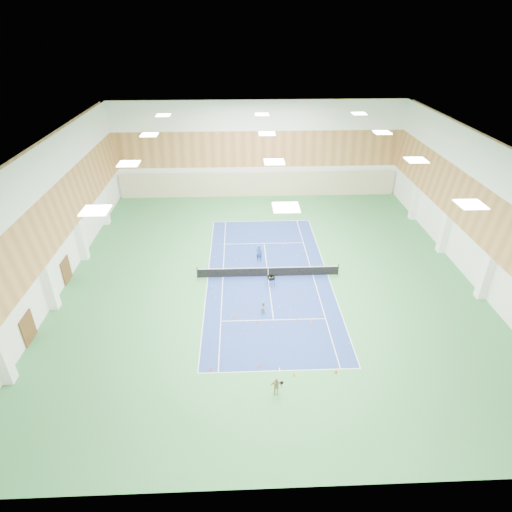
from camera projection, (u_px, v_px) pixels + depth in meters
The scene contains 22 objects.
ground at pixel (268, 276), 38.98m from camera, with size 40.00×40.00×0.00m, color #32753F.
room_shell at pixel (269, 216), 36.02m from camera, with size 36.00×40.00×12.00m, color white, non-canonical shape.
wood_cladding at pixel (269, 194), 35.03m from camera, with size 36.00×40.00×8.00m, color #B07541, non-canonical shape.
ceiling_light_grid at pixel (270, 146), 33.09m from camera, with size 21.40×25.40×0.06m, color white, non-canonical shape.
court_surface at pixel (268, 276), 38.98m from camera, with size 10.97×23.77×0.01m, color navy.
tennis_balls_scatter at pixel (268, 276), 38.96m from camera, with size 10.57×22.77×0.07m, color #C3DE25, non-canonical shape.
tennis_net at pixel (268, 271), 38.71m from camera, with size 12.80×0.10×1.10m, color black, non-canonical shape.
back_curtain at pixel (258, 184), 55.35m from camera, with size 35.40×0.16×3.20m, color #C6B793.
door_left_a at pixel (28, 328), 30.85m from camera, with size 0.08×1.80×2.20m, color #593319.
door_left_b at pixel (66, 270), 37.80m from camera, with size 0.08×1.80×2.20m, color #593319.
coach at pixel (259, 253), 41.06m from camera, with size 0.61×0.40×1.67m, color navy.
child_court at pixel (264, 308), 33.91m from camera, with size 0.53×0.41×1.09m, color gray.
child_apron at pixel (276, 386), 26.67m from camera, with size 0.74×0.31×1.26m, color tan.
ball_cart at pixel (271, 281), 37.46m from camera, with size 0.55×0.55×0.96m, color black, non-canonical shape.
cone_svc_a at pixel (235, 315), 33.77m from camera, with size 0.21×0.21×0.23m, color #FF550D.
cone_svc_b at pixel (258, 322), 33.04m from camera, with size 0.18×0.18×0.20m, color #DD4E0B.
cone_svc_c at pixel (296, 320), 33.31m from camera, with size 0.18×0.18×0.19m, color orange.
cone_svc_d at pixel (312, 321), 33.12m from camera, with size 0.22×0.22×0.24m, color orange.
cone_base_a at pixel (211, 369), 28.69m from camera, with size 0.21×0.21×0.23m, color #ED3E0C.
cone_base_b at pixel (260, 366), 28.91m from camera, with size 0.19×0.19×0.21m, color #F44C0C.
cone_base_c at pixel (294, 375), 28.23m from camera, with size 0.19×0.19×0.21m, color orange.
cone_base_d at pixel (336, 371), 28.45m from camera, with size 0.22×0.22×0.24m, color #E1470B.
Camera 1 is at (-2.45, -32.90, 20.88)m, focal length 30.00 mm.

